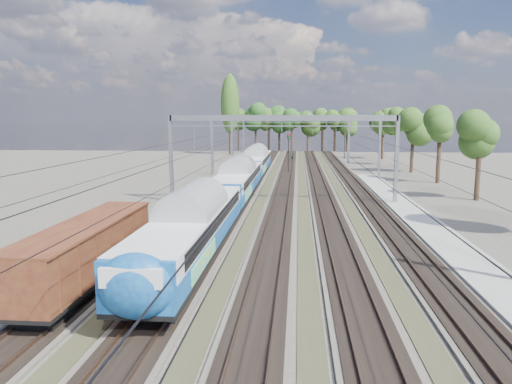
# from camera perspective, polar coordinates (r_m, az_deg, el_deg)

# --- Properties ---
(ground) EXTENTS (220.00, 220.00, 0.00)m
(ground) POSITION_cam_1_polar(r_m,az_deg,el_deg) (22.63, 0.28, -14.15)
(ground) COLOR #47423A
(ground) RESTS_ON ground
(track_bed) EXTENTS (21.00, 130.00, 0.34)m
(track_bed) POSITION_cam_1_polar(r_m,az_deg,el_deg) (66.41, 3.34, 1.00)
(track_bed) COLOR #47423A
(track_bed) RESTS_ON ground
(platform) EXTENTS (3.00, 70.00, 0.30)m
(platform) POSITION_cam_1_polar(r_m,az_deg,el_deg) (42.98, 18.68, -3.47)
(platform) COLOR gray
(platform) RESTS_ON ground
(catenary) EXTENTS (25.65, 130.00, 9.00)m
(catenary) POSITION_cam_1_polar(r_m,az_deg,el_deg) (73.56, 3.80, 6.64)
(catenary) COLOR gray
(catenary) RESTS_ON ground
(tree_belt) EXTENTS (40.15, 100.22, 12.18)m
(tree_belt) POSITION_cam_1_polar(r_m,az_deg,el_deg) (114.37, 7.35, 8.15)
(tree_belt) COLOR black
(tree_belt) RESTS_ON ground
(poplar) EXTENTS (4.40, 4.40, 19.04)m
(poplar) POSITION_cam_1_polar(r_m,az_deg,el_deg) (119.96, -2.98, 9.96)
(poplar) COLOR black
(poplar) RESTS_ON ground
(emu_train) EXTENTS (3.20, 67.57, 4.68)m
(emu_train) POSITION_cam_1_polar(r_m,az_deg,el_deg) (51.42, -2.09, 1.80)
(emu_train) COLOR black
(emu_train) RESTS_ON ground
(freight_boxcar) EXTENTS (2.67, 12.87, 3.32)m
(freight_boxcar) POSITION_cam_1_polar(r_m,az_deg,el_deg) (26.98, -18.71, -6.32)
(freight_boxcar) COLOR black
(freight_boxcar) RESTS_ON ground
(worker) EXTENTS (0.55, 0.69, 1.66)m
(worker) POSITION_cam_1_polar(r_m,az_deg,el_deg) (104.95, 4.19, 4.13)
(worker) COLOR black
(worker) RESTS_ON ground
(signal_near) EXTENTS (0.44, 0.41, 6.23)m
(signal_near) POSITION_cam_1_polar(r_m,az_deg,el_deg) (79.06, 3.74, 4.99)
(signal_near) COLOR black
(signal_near) RESTS_ON ground
(signal_far) EXTENTS (0.39, 0.37, 5.56)m
(signal_far) POSITION_cam_1_polar(r_m,az_deg,el_deg) (108.96, 10.10, 5.59)
(signal_far) COLOR black
(signal_far) RESTS_ON ground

